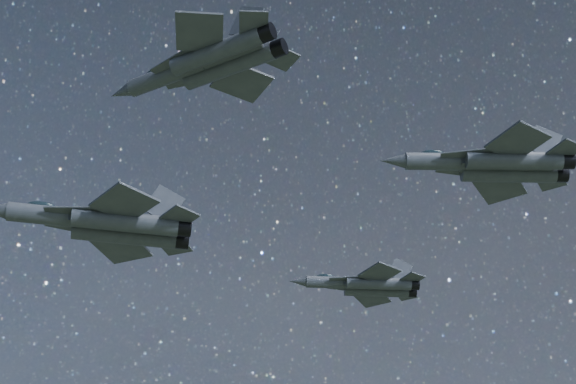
# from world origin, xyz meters

# --- Properties ---
(jet_lead) EXTENTS (20.15, 13.38, 5.12)m
(jet_lead) POSITION_xyz_m (-17.23, -3.57, 147.35)
(jet_lead) COLOR #343941
(jet_left) EXTENTS (15.71, 10.72, 3.94)m
(jet_left) POSITION_xyz_m (4.66, 21.26, 152.12)
(jet_left) COLOR #343941
(jet_right) EXTENTS (15.90, 10.69, 4.01)m
(jet_right) POSITION_xyz_m (-3.26, -21.17, 149.33)
(jet_right) COLOR #343941
(jet_slot) EXTENTS (16.88, 11.61, 4.24)m
(jet_slot) POSITION_xyz_m (17.99, -6.98, 147.30)
(jet_slot) COLOR #343941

